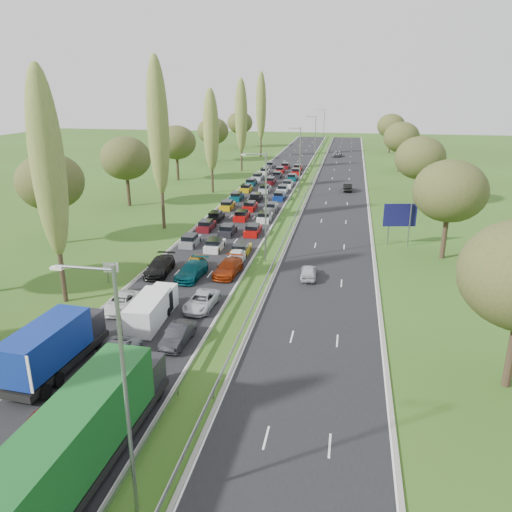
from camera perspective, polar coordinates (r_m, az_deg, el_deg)
The scene contains 28 objects.
ground at distance 90.93m, azimuth 5.05°, elevation 7.00°, with size 260.00×260.00×0.00m, color #344E18.
near_carriageway at distance 94.23m, azimuth 1.09°, elevation 7.49°, with size 10.50×215.00×0.04m, color black.
far_carriageway at distance 92.98m, azimuth 9.38°, elevation 7.09°, with size 10.50×215.00×0.04m, color black.
central_reservation at distance 93.26m, azimuth 5.22°, elevation 7.64°, with size 2.36×215.00×0.32m.
lamp_columns at distance 87.93m, azimuth 5.02°, elevation 10.57°, with size 0.18×140.18×12.00m.
poplar_row at distance 80.88m, azimuth -7.32°, elevation 14.34°, with size 2.80×127.80×22.44m.
woodland_left at distance 80.19m, azimuth -15.69°, elevation 10.38°, with size 8.00×166.00×11.10m.
woodland_right at distance 76.80m, azimuth 18.98°, elevation 9.72°, with size 8.00×153.00×11.10m.
traffic_queue_fill at distance 89.35m, azimuth 0.58°, elevation 7.15°, with size 9.11×69.45×0.80m.
near_car_2 at distance 45.10m, azimuth -15.18°, elevation -5.14°, with size 2.16×4.68×1.30m, color silver.
near_car_3 at distance 52.62m, azimuth -10.96°, elevation -1.16°, with size 2.23×5.49×1.59m, color black.
near_car_5 at distance 30.65m, azimuth -23.29°, elevation -18.19°, with size 1.63×4.67×1.54m, color #500E0D.
near_car_6 at distance 36.54m, azimuth -16.17°, elevation -11.00°, with size 2.45×5.32×1.48m, color gray.
near_car_7 at distance 50.95m, azimuth -7.38°, elevation -1.65°, with size 2.19×5.38×1.56m, color #05454E.
near_car_8 at distance 52.97m, azimuth -7.05°, elevation -0.89°, with size 1.72×4.28×1.46m, color #B77D0C.
near_car_9 at distance 38.47m, azimuth -8.90°, elevation -8.90°, with size 1.50×4.32×1.42m, color black.
near_car_10 at distance 44.03m, azimuth -6.25°, elevation -5.13°, with size 2.22×4.82×1.34m, color #B5B9C0.
near_car_11 at distance 51.44m, azimuth -3.21°, elevation -1.35°, with size 2.12×5.22×1.51m, color #952A09.
near_car_12 at distance 54.58m, azimuth -2.30°, elevation -0.15°, with size 1.75×4.36×1.48m, color white.
far_car_0 at distance 50.76m, azimuth 6.04°, elevation -1.81°, with size 1.59×3.95×1.35m, color #ADB3B7.
far_car_1 at distance 95.15m, azimuth 10.41°, elevation 7.75°, with size 1.52×4.36×1.44m, color black.
far_car_2 at distance 143.40m, azimuth 9.27°, elevation 11.44°, with size 2.30×4.99×1.39m, color slate.
blue_lorry at distance 36.67m, azimuth -21.95°, elevation -9.42°, with size 2.50×8.99×3.80m.
green_lorry at distance 27.29m, azimuth -19.11°, elevation -18.64°, with size 2.73×14.74×4.37m.
white_van_front at distance 41.84m, azimuth -12.06°, elevation -6.07°, with size 2.22×5.65×2.27m.
white_van_rear at distance 43.31m, azimuth -11.15°, elevation -5.30°, with size 1.99×5.08×2.04m.
info_sign at distance 51.14m, azimuth -16.24°, elevation -1.51°, with size 1.50×0.35×2.10m.
direction_sign at distance 62.70m, azimuth 16.12°, elevation 4.31°, with size 3.94×0.88×5.20m.
Camera 1 is at (13.22, -8.60, 18.46)m, focal length 35.00 mm.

